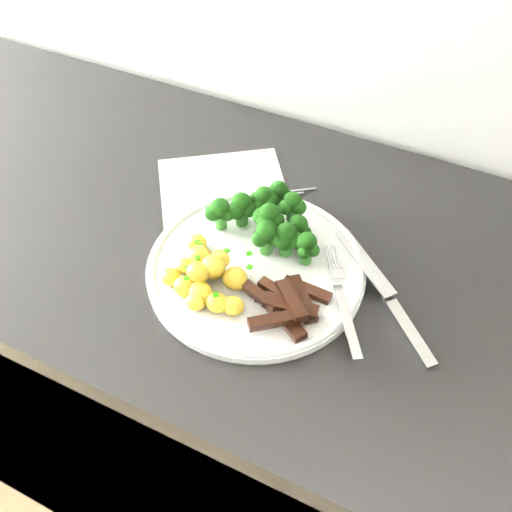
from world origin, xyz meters
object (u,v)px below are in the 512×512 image
object	(u,v)px
beef_strips	(286,303)
fork	(343,303)
counter	(252,395)
plate	(256,267)
broccoli	(271,218)
potatoes	(206,276)
recipe_paper	(228,210)
knife	(395,310)

from	to	relation	value
beef_strips	fork	distance (m)	0.07
counter	plate	size ratio (longest dim) A/B	7.98
broccoli	fork	size ratio (longest dim) A/B	1.05
broccoli	potatoes	distance (m)	0.12
recipe_paper	broccoli	size ratio (longest dim) A/B	1.95
plate	potatoes	xyz separation A→B (m)	(-0.04, -0.06, 0.02)
plate	broccoli	xyz separation A→B (m)	(-0.01, 0.06, 0.04)
recipe_paper	beef_strips	distance (m)	0.21
recipe_paper	potatoes	distance (m)	0.15
counter	broccoli	bearing A→B (deg)	29.83
recipe_paper	beef_strips	world-z (taller)	beef_strips
knife	beef_strips	bearing A→B (deg)	-154.33
recipe_paper	potatoes	world-z (taller)	potatoes
plate	beef_strips	size ratio (longest dim) A/B	2.64
beef_strips	broccoli	bearing A→B (deg)	123.80
fork	knife	distance (m)	0.07
knife	recipe_paper	bearing A→B (deg)	164.95
recipe_paper	broccoli	xyz separation A→B (m)	(0.08, -0.03, 0.04)
broccoli	potatoes	bearing A→B (deg)	-108.04
beef_strips	fork	xyz separation A→B (m)	(0.06, 0.03, -0.00)
recipe_paper	knife	world-z (taller)	knife
potatoes	beef_strips	distance (m)	0.11
counter	potatoes	size ratio (longest dim) A/B	19.29
potatoes	broccoli	bearing A→B (deg)	71.96
counter	fork	size ratio (longest dim) A/B	14.44
counter	potatoes	xyz separation A→B (m)	(-0.01, -0.10, 0.47)
potatoes	recipe_paper	bearing A→B (deg)	107.66
recipe_paper	fork	world-z (taller)	fork
broccoli	knife	distance (m)	0.20
counter	recipe_paper	world-z (taller)	recipe_paper
plate	potatoes	bearing A→B (deg)	-127.79
recipe_paper	plate	xyz separation A→B (m)	(0.09, -0.09, 0.01)
broccoli	knife	bearing A→B (deg)	-13.33
broccoli	beef_strips	distance (m)	0.13
plate	fork	world-z (taller)	fork
recipe_paper	beef_strips	size ratio (longest dim) A/B	2.99
recipe_paper	potatoes	size ratio (longest dim) A/B	2.74
potatoes	fork	world-z (taller)	potatoes
counter	plate	bearing A→B (deg)	-55.38
recipe_paper	broccoli	bearing A→B (deg)	-18.97
broccoli	beef_strips	size ratio (longest dim) A/B	1.53
plate	knife	distance (m)	0.19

